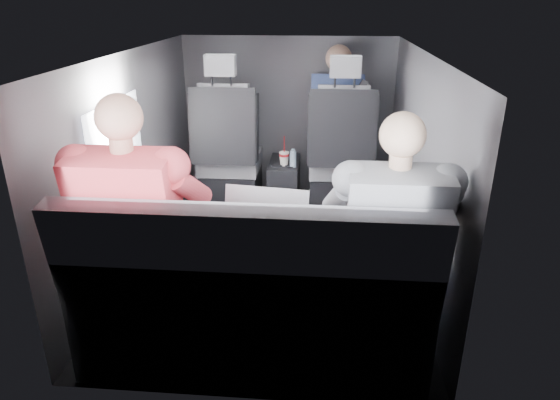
# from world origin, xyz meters

# --- Properties ---
(floor) EXTENTS (2.60, 2.60, 0.00)m
(floor) POSITION_xyz_m (0.00, 0.00, 0.00)
(floor) COLOR black
(floor) RESTS_ON ground
(ceiling) EXTENTS (2.60, 2.60, 0.00)m
(ceiling) POSITION_xyz_m (0.00, 0.00, 1.35)
(ceiling) COLOR #B2B2AD
(ceiling) RESTS_ON panel_back
(panel_left) EXTENTS (0.02, 2.60, 1.35)m
(panel_left) POSITION_xyz_m (-0.90, 0.00, 0.68)
(panel_left) COLOR #56565B
(panel_left) RESTS_ON floor
(panel_right) EXTENTS (0.02, 2.60, 1.35)m
(panel_right) POSITION_xyz_m (0.90, 0.00, 0.68)
(panel_right) COLOR #56565B
(panel_right) RESTS_ON floor
(panel_front) EXTENTS (1.80, 0.02, 1.35)m
(panel_front) POSITION_xyz_m (0.00, 1.30, 0.68)
(panel_front) COLOR #56565B
(panel_front) RESTS_ON floor
(panel_back) EXTENTS (1.80, 0.02, 1.35)m
(panel_back) POSITION_xyz_m (0.00, -1.30, 0.68)
(panel_back) COLOR #56565B
(panel_back) RESTS_ON floor
(side_window) EXTENTS (0.02, 0.75, 0.42)m
(side_window) POSITION_xyz_m (-0.88, -0.30, 0.90)
(side_window) COLOR white
(side_window) RESTS_ON panel_left
(seatbelt) EXTENTS (0.35, 0.11, 0.59)m
(seatbelt) POSITION_xyz_m (0.45, 0.67, 0.80)
(seatbelt) COLOR black
(seatbelt) RESTS_ON front_seat_right
(front_seat_left) EXTENTS (0.52, 0.58, 1.26)m
(front_seat_left) POSITION_xyz_m (-0.45, 0.84, 0.40)
(front_seat_left) COLOR black
(front_seat_left) RESTS_ON floor
(front_seat_right) EXTENTS (0.52, 0.58, 1.26)m
(front_seat_right) POSITION_xyz_m (0.45, 0.84, 0.40)
(front_seat_right) COLOR black
(front_seat_right) RESTS_ON floor
(center_console) EXTENTS (0.24, 0.48, 0.41)m
(center_console) POSITION_xyz_m (0.00, 0.88, 0.20)
(center_console) COLOR black
(center_console) RESTS_ON floor
(rear_bench) EXTENTS (1.60, 0.57, 0.92)m
(rear_bench) POSITION_xyz_m (0.00, -1.06, 0.31)
(rear_bench) COLOR slate
(rear_bench) RESTS_ON floor
(soda_cup) EXTENTS (0.08, 0.08, 0.24)m
(soda_cup) POSITION_xyz_m (0.01, 0.78, 0.46)
(soda_cup) COLOR white
(soda_cup) RESTS_ON center_console
(water_bottle) EXTENTS (0.05, 0.05, 0.15)m
(water_bottle) POSITION_xyz_m (0.08, 0.75, 0.47)
(water_bottle) COLOR #AAD2E6
(water_bottle) RESTS_ON center_console
(laptop_white) EXTENTS (0.37, 0.39, 0.23)m
(laptop_white) POSITION_xyz_m (-0.57, -0.81, 0.63)
(laptop_white) COLOR silver
(laptop_white) RESTS_ON passenger_rear_left
(laptop_silver) EXTENTS (0.42, 0.39, 0.28)m
(laptop_silver) POSITION_xyz_m (0.05, -0.82, 0.64)
(laptop_silver) COLOR silver
(laptop_silver) RESTS_ON rear_bench
(laptop_black) EXTENTS (0.38, 0.35, 0.25)m
(laptop_black) POSITION_xyz_m (0.65, -0.84, 0.63)
(laptop_black) COLOR black
(laptop_black) RESTS_ON passenger_rear_right
(passenger_rear_left) EXTENTS (0.55, 0.66, 1.30)m
(passenger_rear_left) POSITION_xyz_m (-0.52, -0.97, 0.66)
(passenger_rear_left) COLOR #37383D
(passenger_rear_left) RESTS_ON rear_bench
(passenger_rear_right) EXTENTS (0.52, 0.63, 1.25)m
(passenger_rear_right) POSITION_xyz_m (0.61, -0.97, 0.64)
(passenger_rear_right) COLOR navy
(passenger_rear_right) RESTS_ON rear_bench
(passenger_front_right) EXTENTS (0.42, 0.42, 0.87)m
(passenger_front_right) POSITION_xyz_m (0.41, 1.10, 0.76)
(passenger_front_right) COLOR navy
(passenger_front_right) RESTS_ON front_seat_right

